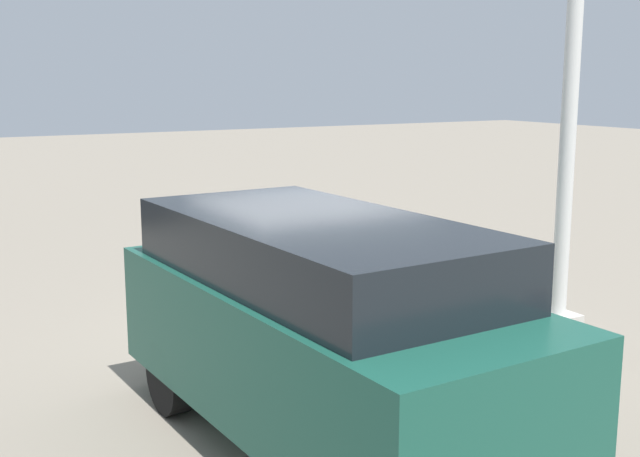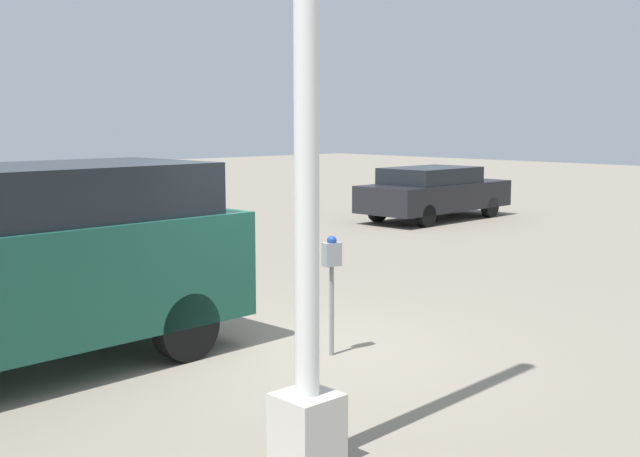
# 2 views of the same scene
# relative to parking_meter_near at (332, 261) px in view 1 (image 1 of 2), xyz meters

# --- Properties ---
(ground_plane) EXTENTS (80.00, 80.00, 0.00)m
(ground_plane) POSITION_rel_parking_meter_near_xyz_m (0.26, -0.47, -1.00)
(ground_plane) COLOR gray
(parking_meter_near) EXTENTS (0.22, 0.15, 1.35)m
(parking_meter_near) POSITION_rel_parking_meter_near_xyz_m (0.00, 0.00, 0.00)
(parking_meter_near) COLOR gray
(parking_meter_near) RESTS_ON ground
(lamp_post) EXTENTS (0.44, 0.44, 6.98)m
(lamp_post) POSITION_rel_parking_meter_near_xyz_m (2.12, 1.93, 1.65)
(lamp_post) COLOR beige
(lamp_post) RESTS_ON ground
(parked_van) EXTENTS (4.90, 2.23, 2.15)m
(parked_van) POSITION_rel_parking_meter_near_xyz_m (2.79, -1.77, 0.18)
(parked_van) COLOR #195142
(parked_van) RESTS_ON ground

